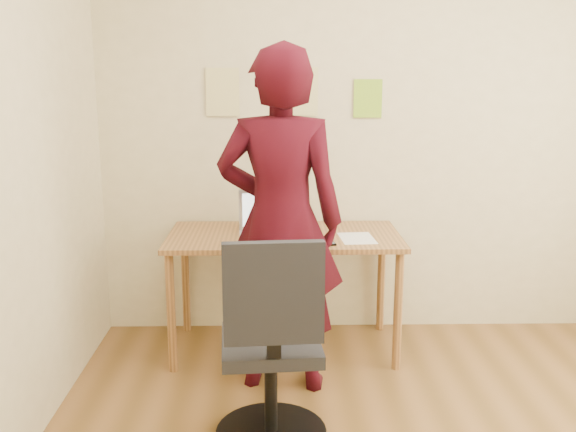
{
  "coord_description": "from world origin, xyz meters",
  "views": [
    {
      "loc": [
        -0.62,
        -2.38,
        1.7
      ],
      "look_at": [
        -0.55,
        0.95,
        0.95
      ],
      "focal_mm": 40.0,
      "sensor_mm": 36.0,
      "label": 1
    }
  ],
  "objects_px": {
    "laptop": "(269,226)",
    "office_chair": "(272,358)",
    "phone": "(328,242)",
    "person": "(280,222)",
    "desk": "(284,248)"
  },
  "relations": [
    {
      "from": "laptop",
      "to": "office_chair",
      "type": "distance_m",
      "value": 1.11
    },
    {
      "from": "phone",
      "to": "person",
      "type": "relative_size",
      "value": 0.08
    },
    {
      "from": "office_chair",
      "to": "person",
      "type": "bearing_deg",
      "value": 81.49
    },
    {
      "from": "laptop",
      "to": "phone",
      "type": "xyz_separation_m",
      "value": [
        0.34,
        -0.2,
        -0.05
      ]
    },
    {
      "from": "phone",
      "to": "office_chair",
      "type": "distance_m",
      "value": 0.96
    },
    {
      "from": "office_chair",
      "to": "desk",
      "type": "bearing_deg",
      "value": 81.89
    },
    {
      "from": "desk",
      "to": "person",
      "type": "bearing_deg",
      "value": -93.25
    },
    {
      "from": "laptop",
      "to": "office_chair",
      "type": "xyz_separation_m",
      "value": [
        0.02,
        -1.05,
        -0.36
      ]
    },
    {
      "from": "laptop",
      "to": "person",
      "type": "xyz_separation_m",
      "value": [
        0.07,
        -0.44,
        0.13
      ]
    },
    {
      "from": "desk",
      "to": "office_chair",
      "type": "bearing_deg",
      "value": -93.8
    },
    {
      "from": "laptop",
      "to": "person",
      "type": "height_order",
      "value": "person"
    },
    {
      "from": "phone",
      "to": "laptop",
      "type": "bearing_deg",
      "value": 138.45
    },
    {
      "from": "person",
      "to": "laptop",
      "type": "bearing_deg",
      "value": -75.39
    },
    {
      "from": "phone",
      "to": "person",
      "type": "height_order",
      "value": "person"
    },
    {
      "from": "office_chair",
      "to": "laptop",
      "type": "bearing_deg",
      "value": 86.92
    }
  ]
}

